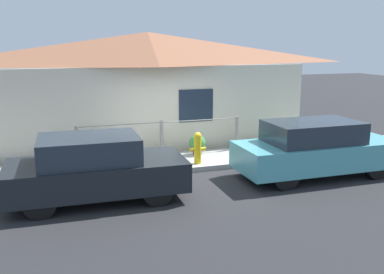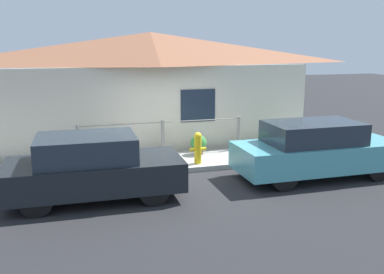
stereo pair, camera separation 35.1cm
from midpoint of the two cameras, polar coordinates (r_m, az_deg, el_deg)
name	(u,v)px [view 1 (the left image)]	position (r m, az deg, el deg)	size (l,w,h in m)	color
ground_plane	(177,174)	(11.25, -2.97, -4.98)	(60.00, 60.00, 0.00)	#262628
sidewalk	(168,163)	(12.03, -4.05, -3.49)	(24.00, 1.72, 0.14)	#9E9E99
house	(149,56)	(13.70, -6.50, 10.69)	(10.24, 2.23, 3.70)	beige
fence	(162,136)	(12.54, -4.88, 0.15)	(4.90, 0.10, 1.02)	gray
car_left	(95,168)	(9.52, -13.84, -4.09)	(3.83, 1.76, 1.43)	black
car_right	(316,149)	(11.30, 15.34, -1.53)	(4.21, 1.64, 1.44)	teal
fire_hydrant	(198,147)	(11.62, -0.10, -1.37)	(0.46, 0.21, 0.87)	yellow
potted_plant_near_hydrant	(197,144)	(12.60, -0.08, -0.89)	(0.48, 0.48, 0.58)	brown
potted_plant_by_fence	(89,155)	(11.92, -14.42, -2.40)	(0.39, 0.39, 0.50)	brown
potted_plant_corner	(273,136)	(13.47, 10.08, 0.10)	(0.57, 0.57, 0.69)	#9E5638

